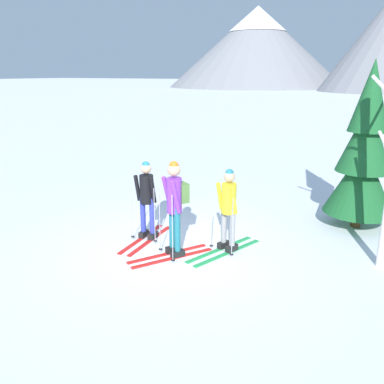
{
  "coord_description": "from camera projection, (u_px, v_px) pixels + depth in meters",
  "views": [
    {
      "loc": [
        3.69,
        -6.41,
        3.35
      ],
      "look_at": [
        0.17,
        0.43,
        1.05
      ],
      "focal_mm": 37.51,
      "sensor_mm": 36.0,
      "label": 1
    }
  ],
  "objects": [
    {
      "name": "ground_plane",
      "position": [
        175.0,
        246.0,
        8.04
      ],
      "size": [
        400.0,
        400.0,
        0.0
      ],
      "primitive_type": "plane",
      "color": "white"
    },
    {
      "name": "skier_in_purple",
      "position": [
        175.0,
        203.0,
        7.36
      ],
      "size": [
        1.17,
        1.55,
        1.84
      ],
      "color": "red",
      "rests_on": "ground"
    },
    {
      "name": "skier_in_yellow",
      "position": [
        228.0,
        208.0,
        7.62
      ],
      "size": [
        0.92,
        1.76,
        1.63
      ],
      "color": "green",
      "rests_on": "ground"
    },
    {
      "name": "pine_tree_mid",
      "position": [
        364.0,
        154.0,
        8.6
      ],
      "size": [
        1.51,
        1.51,
        3.64
      ],
      "color": "#51381E",
      "rests_on": "ground"
    },
    {
      "name": "mountain_ridge_distant",
      "position": [
        382.0,
        28.0,
        75.77
      ],
      "size": [
        89.78,
        51.84,
        26.34
      ],
      "color": "gray",
      "rests_on": "ground"
    },
    {
      "name": "skier_in_black",
      "position": [
        147.0,
        198.0,
        8.18
      ],
      "size": [
        0.61,
        1.67,
        1.65
      ],
      "color": "red",
      "rests_on": "ground"
    }
  ]
}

